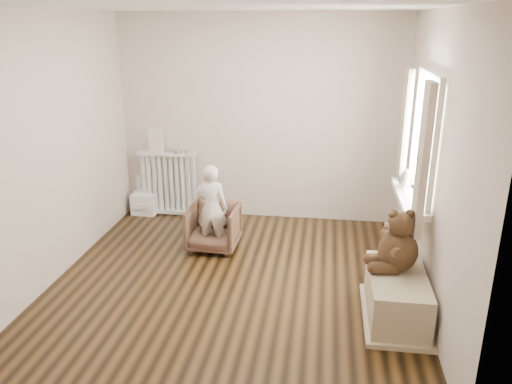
# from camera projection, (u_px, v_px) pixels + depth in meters

# --- Properties ---
(floor) EXTENTS (3.60, 3.60, 0.01)m
(floor) POSITION_uv_depth(u_px,v_px,m) (235.00, 280.00, 5.05)
(floor) COLOR black
(floor) RESTS_ON ground
(ceiling) EXTENTS (3.60, 3.60, 0.01)m
(ceiling) POSITION_uv_depth(u_px,v_px,m) (231.00, 7.00, 4.20)
(ceiling) COLOR white
(ceiling) RESTS_ON ground
(back_wall) EXTENTS (3.60, 0.02, 2.60)m
(back_wall) POSITION_uv_depth(u_px,v_px,m) (260.00, 120.00, 6.31)
(back_wall) COLOR beige
(back_wall) RESTS_ON ground
(front_wall) EXTENTS (3.60, 0.02, 2.60)m
(front_wall) POSITION_uv_depth(u_px,v_px,m) (176.00, 234.00, 2.94)
(front_wall) COLOR beige
(front_wall) RESTS_ON ground
(left_wall) EXTENTS (0.02, 3.60, 2.60)m
(left_wall) POSITION_uv_depth(u_px,v_px,m) (52.00, 149.00, 4.87)
(left_wall) COLOR beige
(left_wall) RESTS_ON ground
(right_wall) EXTENTS (0.02, 3.60, 2.60)m
(right_wall) POSITION_uv_depth(u_px,v_px,m) (434.00, 164.00, 4.38)
(right_wall) COLOR beige
(right_wall) RESTS_ON ground
(window) EXTENTS (0.03, 0.90, 1.10)m
(window) POSITION_uv_depth(u_px,v_px,m) (425.00, 139.00, 4.62)
(window) COLOR white
(window) RESTS_ON right_wall
(window_sill) EXTENTS (0.22, 1.10, 0.06)m
(window_sill) POSITION_uv_depth(u_px,v_px,m) (409.00, 197.00, 4.82)
(window_sill) COLOR silver
(window_sill) RESTS_ON right_wall
(curtain_left) EXTENTS (0.06, 0.26, 1.30)m
(curtain_left) POSITION_uv_depth(u_px,v_px,m) (423.00, 161.00, 4.12)
(curtain_left) COLOR #C4B296
(curtain_left) RESTS_ON right_wall
(curtain_right) EXTENTS (0.06, 0.26, 1.30)m
(curtain_right) POSITION_uv_depth(u_px,v_px,m) (404.00, 132.00, 5.19)
(curtain_right) COLOR #C4B296
(curtain_right) RESTS_ON right_wall
(radiator) EXTENTS (0.81, 0.15, 0.86)m
(radiator) POSITION_uv_depth(u_px,v_px,m) (169.00, 187.00, 6.66)
(radiator) COLOR silver
(radiator) RESTS_ON floor
(paper_doll) EXTENTS (0.19, 0.02, 0.32)m
(paper_doll) POSITION_uv_depth(u_px,v_px,m) (156.00, 140.00, 6.47)
(paper_doll) COLOR beige
(paper_doll) RESTS_ON radiator
(tin_a) EXTENTS (0.11, 0.11, 0.06)m
(tin_a) POSITION_uv_depth(u_px,v_px,m) (177.00, 151.00, 6.48)
(tin_a) COLOR #A59E8C
(tin_a) RESTS_ON radiator
(tin_b) EXTENTS (0.10, 0.10, 0.05)m
(tin_b) POSITION_uv_depth(u_px,v_px,m) (188.00, 151.00, 6.46)
(tin_b) COLOR #A59E8C
(tin_b) RESTS_ON radiator
(toy_vanity) EXTENTS (0.33, 0.23, 0.51)m
(toy_vanity) POSITION_uv_depth(u_px,v_px,m) (144.00, 194.00, 6.71)
(toy_vanity) COLOR silver
(toy_vanity) RESTS_ON floor
(armchair) EXTENTS (0.57, 0.59, 0.52)m
(armchair) POSITION_uv_depth(u_px,v_px,m) (213.00, 227.00, 5.68)
(armchair) COLOR brown
(armchair) RESTS_ON floor
(child) EXTENTS (0.37, 0.25, 0.99)m
(child) POSITION_uv_depth(u_px,v_px,m) (212.00, 208.00, 5.55)
(child) COLOR white
(child) RESTS_ON armchair
(toy_bench) EXTENTS (0.48, 0.91, 0.43)m
(toy_bench) POSITION_uv_depth(u_px,v_px,m) (396.00, 298.00, 4.35)
(toy_bench) COLOR #C5B591
(toy_bench) RESTS_ON floor
(teddy_bear) EXTENTS (0.49, 0.40, 0.55)m
(teddy_bear) POSITION_uv_depth(u_px,v_px,m) (399.00, 244.00, 4.30)
(teddy_bear) COLOR #322011
(teddy_bear) RESTS_ON toy_bench
(plush_cat) EXTENTS (0.19, 0.27, 0.22)m
(plush_cat) POSITION_uv_depth(u_px,v_px,m) (406.00, 177.00, 5.00)
(plush_cat) COLOR slate
(plush_cat) RESTS_ON window_sill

